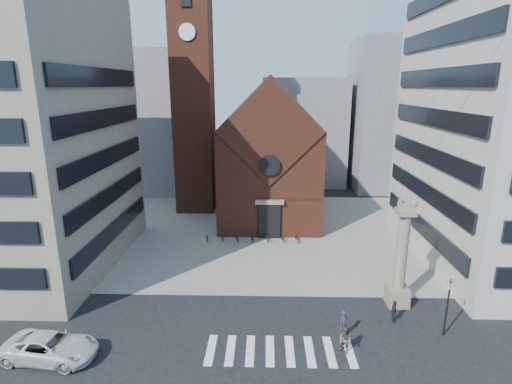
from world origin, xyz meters
TOP-DOWN VIEW (x-y plane):
  - ground at (0.00, 0.00)m, footprint 120.00×120.00m
  - piazza at (0.00, 19.00)m, footprint 46.00×30.00m
  - zebra_crossing at (0.55, -3.00)m, footprint 10.20×3.20m
  - church at (0.00, 25.04)m, footprint 12.00×16.65m
  - campanile at (-10.00, 28.00)m, footprint 5.50×5.50m
  - building_left at (-24.00, 10.00)m, footprint 18.00×20.00m
  - bg_block_left at (-20.00, 40.00)m, footprint 16.00×14.00m
  - bg_block_mid at (6.00, 45.00)m, footprint 14.00×12.00m
  - bg_block_right at (22.00, 42.00)m, footprint 16.00×14.00m
  - lion_column at (10.01, 3.00)m, footprint 1.63×1.60m
  - traffic_light at (12.00, -1.00)m, footprint 0.13×0.16m
  - white_car at (-14.01, -4.10)m, footprint 6.15×3.31m
  - pedestrian_0 at (5.00, -1.25)m, footprint 0.84×0.77m
  - pedestrian_1 at (4.74, -3.07)m, footprint 1.13×1.12m
  - pedestrian_2 at (9.00, 0.57)m, footprint 0.62×1.05m
  - scooter_0 at (-6.90, 15.86)m, footprint 0.85×1.60m
  - scooter_1 at (-5.23, 15.86)m, footprint 0.73×1.53m
  - scooter_2 at (-3.56, 15.86)m, footprint 0.85×1.60m
  - scooter_3 at (-1.90, 15.86)m, footprint 0.73×1.53m
  - scooter_4 at (-0.23, 15.86)m, footprint 0.85×1.60m
  - scooter_5 at (1.44, 15.86)m, footprint 0.73×1.53m
  - scooter_6 at (3.11, 15.86)m, footprint 0.85×1.60m

SIDE VIEW (x-z plane):
  - ground at x=0.00m, z-range 0.00..0.00m
  - zebra_crossing at x=0.55m, z-range 0.00..0.01m
  - piazza at x=0.00m, z-range 0.00..0.05m
  - scooter_0 at x=-6.90m, z-range 0.05..0.85m
  - scooter_2 at x=-3.56m, z-range 0.05..0.85m
  - scooter_4 at x=-0.23m, z-range 0.05..0.85m
  - scooter_6 at x=3.11m, z-range 0.05..0.85m
  - scooter_1 at x=-5.23m, z-range 0.05..0.94m
  - scooter_3 at x=-1.90m, z-range 0.05..0.94m
  - scooter_5 at x=1.44m, z-range 0.05..0.94m
  - white_car at x=-14.01m, z-range 0.00..1.64m
  - pedestrian_2 at x=9.00m, z-range 0.00..1.68m
  - pedestrian_1 at x=4.74m, z-range 0.00..1.84m
  - pedestrian_0 at x=5.00m, z-range 0.00..1.92m
  - traffic_light at x=12.00m, z-range 0.14..4.44m
  - lion_column at x=10.01m, z-range -0.88..7.79m
  - church at x=0.00m, z-range -1.02..16.98m
  - bg_block_mid at x=6.00m, z-range 0.00..18.00m
  - bg_block_left at x=-20.00m, z-range 0.00..22.00m
  - bg_block_right at x=22.00m, z-range 0.00..24.00m
  - building_left at x=-24.00m, z-range 0.00..26.00m
  - campanile at x=-10.00m, z-range 0.14..31.34m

